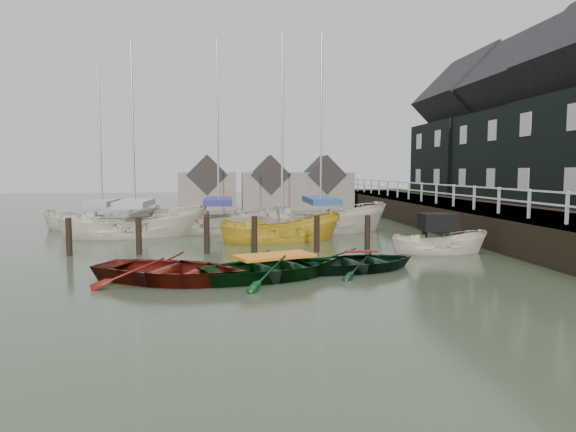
{
  "coord_description": "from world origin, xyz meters",
  "views": [
    {
      "loc": [
        -2.01,
        -16.39,
        3.1
      ],
      "look_at": [
        0.07,
        2.92,
        1.4
      ],
      "focal_mm": 32.0,
      "sensor_mm": 36.0,
      "label": 1
    }
  ],
  "objects": [
    {
      "name": "sailboat_e",
      "position": [
        -8.93,
        11.74,
        0.06
      ],
      "size": [
        6.22,
        2.6,
        9.74
      ],
      "rotation": [
        0.0,
        0.0,
        1.52
      ],
      "color": "beige",
      "rests_on": "ground"
    },
    {
      "name": "pier",
      "position": [
        9.48,
        10.0,
        0.71
      ],
      "size": [
        3.04,
        32.0,
        2.7
      ],
      "color": "black",
      "rests_on": "ground"
    },
    {
      "name": "sailboat_d",
      "position": [
        2.45,
        9.36,
        0.06
      ],
      "size": [
        7.34,
        3.47,
        11.35
      ],
      "rotation": [
        0.0,
        0.0,
        1.69
      ],
      "color": "beige",
      "rests_on": "ground"
    },
    {
      "name": "far_sheds",
      "position": [
        0.83,
        26.0,
        1.86
      ],
      "size": [
        14.0,
        4.08,
        4.39
      ],
      "color": "#665B51",
      "rests_on": "ground"
    },
    {
      "name": "sailboat_c",
      "position": [
        0.18,
        6.3,
        0.02
      ],
      "size": [
        6.06,
        3.53,
        10.27
      ],
      "rotation": [
        0.0,
        0.0,
        1.83
      ],
      "color": "gold",
      "rests_on": "ground"
    },
    {
      "name": "rowboat_green",
      "position": [
        -0.81,
        -1.7,
        0.0
      ],
      "size": [
        5.15,
        4.45,
        0.89
      ],
      "primitive_type": "imported",
      "rotation": [
        0.0,
        0.0,
        1.95
      ],
      "color": "black",
      "rests_on": "ground"
    },
    {
      "name": "ground",
      "position": [
        0.0,
        0.0,
        0.0
      ],
      "size": [
        120.0,
        120.0,
        0.0
      ],
      "primitive_type": "plane",
      "color": "#2C3823",
      "rests_on": "ground"
    },
    {
      "name": "motorboat",
      "position": [
        5.77,
        2.16,
        0.12
      ],
      "size": [
        3.73,
        1.53,
        2.21
      ],
      "rotation": [
        0.0,
        0.0,
        1.53
      ],
      "color": "silver",
      "rests_on": "ground"
    },
    {
      "name": "quay_houses",
      "position": [
        14.99,
        8.66,
        5.68
      ],
      "size": [
        6.52,
        28.14,
        10.01
      ],
      "color": "black",
      "rests_on": "ground"
    },
    {
      "name": "sailboat_a",
      "position": [
        -6.66,
        8.65,
        0.06
      ],
      "size": [
        7.21,
        3.9,
        10.41
      ],
      "rotation": [
        0.0,
        0.0,
        1.78
      ],
      "color": "beige",
      "rests_on": "ground"
    },
    {
      "name": "rowboat_dkgreen",
      "position": [
        2.0,
        -0.8,
        0.0
      ],
      "size": [
        4.41,
        3.65,
        0.79
      ],
      "primitive_type": "imported",
      "rotation": [
        0.0,
        0.0,
        1.84
      ],
      "color": "black",
      "rests_on": "ground"
    },
    {
      "name": "mooring_pilings",
      "position": [
        -1.11,
        3.0,
        0.5
      ],
      "size": [
        13.72,
        0.22,
        1.8
      ],
      "color": "black",
      "rests_on": "ground"
    },
    {
      "name": "rowboat_red",
      "position": [
        -3.73,
        -1.92,
        0.0
      ],
      "size": [
        5.4,
        4.7,
        0.93
      ],
      "primitive_type": "imported",
      "rotation": [
        0.0,
        0.0,
        1.18
      ],
      "color": "#56130C",
      "rests_on": "ground"
    },
    {
      "name": "sailboat_b",
      "position": [
        -2.73,
        9.83,
        0.06
      ],
      "size": [
        7.14,
        3.34,
        10.97
      ],
      "rotation": [
        0.0,
        0.0,
        1.46
      ],
      "color": "beige",
      "rests_on": "ground"
    },
    {
      "name": "land_strip",
      "position": [
        15.0,
        10.0,
        0.0
      ],
      "size": [
        14.0,
        38.0,
        1.5
      ],
      "primitive_type": "cube",
      "color": "black",
      "rests_on": "ground"
    }
  ]
}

